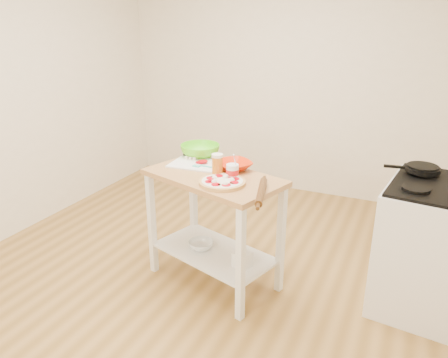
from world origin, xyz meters
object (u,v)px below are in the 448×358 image
yogurt_tub (232,172)px  shelf_glass_bowl (201,245)px  skillet (421,169)px  pizza (222,182)px  cutting_board (197,164)px  knife (194,156)px  spatula (202,166)px  shelf_bin (242,259)px  gas_stove (432,247)px  prep_island (214,207)px  green_bowl (200,151)px  orange_bowl (233,165)px  rolling_pin (261,192)px  beer_pint (217,165)px

yogurt_tub → shelf_glass_bowl: 0.72m
skillet → pizza: skillet is taller
cutting_board → knife: size_ratio=1.54×
spatula → knife: 0.27m
skillet → shelf_bin: bearing=-157.8°
cutting_board → yogurt_tub: size_ratio=2.14×
gas_stove → prep_island: bearing=-159.8°
spatula → yogurt_tub: yogurt_tub is taller
pizza → green_bowl: 0.67m
orange_bowl → shelf_glass_bowl: (-0.20, -0.18, -0.64)m
rolling_pin → cutting_board: bearing=150.4°
gas_stove → knife: bearing=-171.4°
gas_stove → pizza: size_ratio=3.38×
prep_island → knife: size_ratio=4.21×
beer_pint → pizza: bearing=-52.7°
spatula → shelf_glass_bowl: 0.64m
cutting_board → rolling_pin: bearing=-33.4°
pizza → green_bowl: green_bowl is taller
gas_stove → knife: (-1.87, -0.05, 0.44)m
rolling_pin → shelf_bin: (-0.17, 0.11, -0.61)m
skillet → shelf_glass_bowl: 1.74m
skillet → cutting_board: 1.66m
prep_island → pizza: pizza is taller
gas_stove → pizza: (-1.40, -0.50, 0.44)m
prep_island → shelf_glass_bowl: prep_island is taller
skillet → green_bowl: bearing=177.4°
prep_island → spatula: spatula is taller
shelf_bin → pizza: bearing=-169.6°
pizza → yogurt_tub: bearing=79.4°
yogurt_tub → rolling_pin: yogurt_tub is taller
shelf_glass_bowl → gas_stove: bearing=12.4°
yogurt_tub → skillet: bearing=24.9°
orange_bowl → shelf_bin: (0.20, -0.29, -0.62)m
pizza → prep_island: bearing=135.0°
prep_island → yogurt_tub: yogurt_tub is taller
green_bowl → shelf_glass_bowl: bearing=-63.0°
pizza → shelf_bin: size_ratio=2.88×
gas_stove → skillet: bearing=134.7°
gas_stove → beer_pint: bearing=-159.5°
pizza → spatula: bearing=140.2°
gas_stove → yogurt_tub: gas_stove is taller
spatula → knife: bearing=134.2°
knife → gas_stove: bearing=4.4°
spatula → shelf_bin: (0.44, -0.22, -0.60)m
gas_stove → green_bowl: bearing=-173.2°
prep_island → rolling_pin: bearing=-26.0°
cutting_board → green_bowl: 0.22m
cutting_board → beer_pint: size_ratio=2.53×
cutting_board → beer_pint: 0.32m
shelf_bin → rolling_pin: bearing=-33.2°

